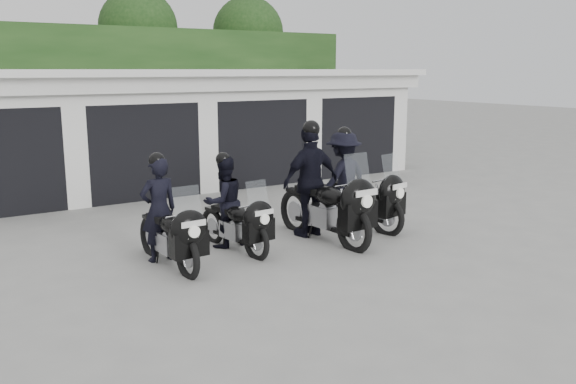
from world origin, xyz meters
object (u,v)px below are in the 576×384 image
police_bike_a (167,221)px  police_bike_b (230,208)px  police_bike_d (350,183)px  police_bike_c (318,188)px

police_bike_a → police_bike_b: 1.25m
police_bike_d → police_bike_b: bearing=170.7°
police_bike_a → police_bike_b: bearing=10.2°
police_bike_b → police_bike_c: bearing=-16.4°
police_bike_c → police_bike_d: police_bike_c is taller
police_bike_b → police_bike_a: bearing=-174.1°
police_bike_d → police_bike_c: bearing=-171.4°
police_bike_a → police_bike_d: size_ratio=0.92×
police_bike_a → police_bike_c: police_bike_c is taller
police_bike_a → police_bike_b: (1.22, 0.27, -0.00)m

